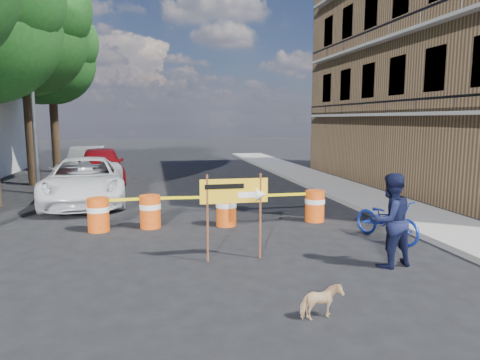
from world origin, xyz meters
name	(u,v)px	position (x,y,z in m)	size (l,w,h in m)	color
ground	(227,259)	(0.00, 0.00, 0.00)	(120.00, 120.00, 0.00)	black
sidewalk_east	(361,196)	(6.20, 6.00, 0.07)	(2.40, 40.00, 0.15)	gray
apartment_building	(468,48)	(12.00, 8.00, 6.00)	(8.00, 16.00, 12.00)	olive
tree_mid_b	(25,32)	(-6.73, 12.00, 6.71)	(5.67, 5.40, 9.62)	#332316
tree_far	(52,59)	(-6.74, 17.00, 6.22)	(5.04, 4.80, 8.84)	#332316
streetlamp	(33,82)	(-5.93, 9.50, 4.38)	(1.25, 0.18, 8.00)	gray
barrel_far_left	(98,214)	(-2.95, 2.96, 0.47)	(0.58, 0.58, 0.90)	#DA3E0C
barrel_mid_left	(150,211)	(-1.60, 3.06, 0.47)	(0.58, 0.58, 0.90)	#DA3E0C
barrel_mid_right	(226,209)	(0.48, 2.87, 0.47)	(0.58, 0.58, 0.90)	#DA3E0C
barrel_far_right	(315,205)	(3.10, 2.86, 0.47)	(0.58, 0.58, 0.90)	#DA3E0C
detour_sign	(243,197)	(0.33, -0.08, 1.35)	(1.43, 0.27, 1.84)	#592D19
pedestrian	(390,220)	(3.14, -1.09, 0.95)	(0.93, 0.72, 1.91)	black
bicycle	(388,201)	(4.12, 0.68, 0.96)	(0.67, 1.01, 1.93)	#1630B5
dog	(321,302)	(0.90, -3.00, 0.27)	(0.29, 0.63, 0.53)	tan
suv_white	(85,181)	(-3.87, 7.15, 0.80)	(2.66, 5.76, 1.60)	white
sedan_red	(101,164)	(-3.88, 12.33, 0.84)	(1.99, 4.95, 1.69)	maroon
sedan_silver	(87,162)	(-4.80, 14.54, 0.78)	(1.65, 4.72, 1.55)	silver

